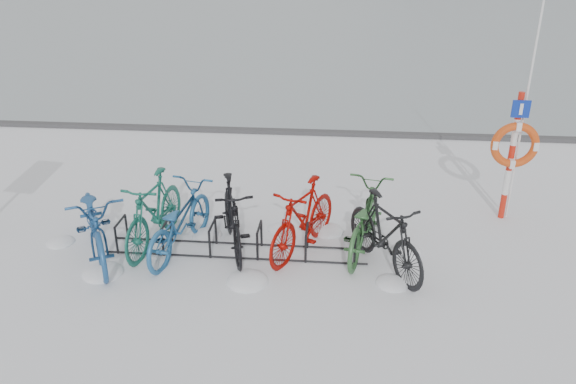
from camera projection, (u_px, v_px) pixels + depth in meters
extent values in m
plane|color=white|center=(237.00, 251.00, 8.64)|extent=(900.00, 900.00, 0.00)
cube|color=#3F3F42|center=(278.00, 131.00, 13.99)|extent=(400.00, 0.25, 0.10)
cylinder|color=black|center=(116.00, 241.00, 8.50)|extent=(0.04, 0.04, 0.44)
cylinder|color=black|center=(127.00, 227.00, 8.90)|extent=(0.04, 0.04, 0.44)
cylinder|color=black|center=(120.00, 221.00, 8.61)|extent=(0.04, 0.44, 0.04)
cylinder|color=black|center=(163.00, 243.00, 8.44)|extent=(0.04, 0.04, 0.44)
cylinder|color=black|center=(171.00, 229.00, 8.84)|extent=(0.04, 0.04, 0.44)
cylinder|color=black|center=(166.00, 223.00, 8.55)|extent=(0.04, 0.44, 0.04)
cylinder|color=black|center=(210.00, 245.00, 8.38)|extent=(0.04, 0.04, 0.44)
cylinder|color=black|center=(216.00, 231.00, 8.78)|extent=(0.04, 0.04, 0.44)
cylinder|color=black|center=(212.00, 225.00, 8.49)|extent=(0.04, 0.44, 0.04)
cylinder|color=black|center=(257.00, 247.00, 8.32)|extent=(0.04, 0.04, 0.44)
cylinder|color=black|center=(261.00, 233.00, 8.72)|extent=(0.04, 0.04, 0.44)
cylinder|color=black|center=(259.00, 227.00, 8.43)|extent=(0.04, 0.44, 0.04)
cylinder|color=black|center=(306.00, 249.00, 8.26)|extent=(0.04, 0.04, 0.44)
cylinder|color=black|center=(308.00, 235.00, 8.66)|extent=(0.04, 0.04, 0.44)
cylinder|color=black|center=(307.00, 229.00, 8.37)|extent=(0.04, 0.44, 0.04)
cylinder|color=black|center=(355.00, 252.00, 8.20)|extent=(0.04, 0.04, 0.44)
cylinder|color=black|center=(354.00, 237.00, 8.60)|extent=(0.04, 0.04, 0.44)
cylinder|color=black|center=(355.00, 231.00, 8.31)|extent=(0.04, 0.44, 0.04)
cylinder|color=black|center=(234.00, 258.00, 8.43)|extent=(4.00, 0.03, 0.03)
cylinder|color=black|center=(239.00, 243.00, 8.83)|extent=(4.00, 0.03, 0.03)
cylinder|color=red|center=(503.00, 206.00, 9.63)|extent=(0.10, 0.10, 0.44)
cylinder|color=silver|center=(507.00, 182.00, 9.45)|extent=(0.10, 0.10, 0.44)
cylinder|color=red|center=(511.00, 158.00, 9.27)|extent=(0.10, 0.10, 0.44)
cylinder|color=silver|center=(515.00, 132.00, 9.09)|extent=(0.10, 0.10, 0.44)
cylinder|color=red|center=(520.00, 106.00, 8.92)|extent=(0.10, 0.10, 0.44)
torus|color=#CD4513|center=(515.00, 145.00, 9.09)|extent=(0.77, 0.13, 0.77)
cube|color=#0E299C|center=(521.00, 109.00, 8.86)|extent=(0.28, 0.03, 0.28)
cylinder|color=silver|center=(526.00, 104.00, 8.95)|extent=(0.04, 0.04, 4.00)
imported|color=navy|center=(95.00, 220.00, 8.34)|extent=(1.74, 2.30, 1.16)
imported|color=#175E4E|center=(154.00, 209.00, 8.66)|extent=(0.81, 2.01, 1.17)
imported|color=#225D93|center=(179.00, 219.00, 8.52)|extent=(1.08, 2.07, 1.03)
imported|color=black|center=(232.00, 215.00, 8.51)|extent=(1.09, 1.99, 1.15)
imported|color=#960903|center=(303.00, 216.00, 8.47)|extent=(1.32, 1.95, 1.15)
imported|color=#316332|center=(364.00, 217.00, 8.55)|extent=(1.13, 2.10, 1.04)
imported|color=black|center=(385.00, 232.00, 8.02)|extent=(1.40, 1.90, 1.13)
ellipsoid|color=white|center=(248.00, 282.00, 7.87)|extent=(0.60, 0.60, 0.21)
ellipsoid|color=white|center=(61.00, 243.00, 8.90)|extent=(0.44, 0.44, 0.15)
ellipsoid|color=white|center=(392.00, 284.00, 7.83)|extent=(0.47, 0.47, 0.16)
ellipsoid|color=white|center=(327.00, 231.00, 9.25)|extent=(0.54, 0.54, 0.19)
ellipsoid|color=white|center=(103.00, 273.00, 8.08)|extent=(0.59, 0.59, 0.21)
ellipsoid|color=white|center=(208.00, 235.00, 9.12)|extent=(0.49, 0.49, 0.17)
ellipsoid|color=white|center=(406.00, 251.00, 8.66)|extent=(0.48, 0.48, 0.17)
ellipsoid|color=white|center=(279.00, 229.00, 9.33)|extent=(0.38, 0.38, 0.13)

